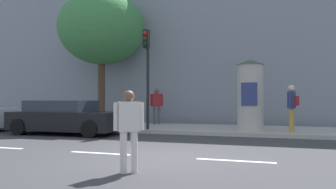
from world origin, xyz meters
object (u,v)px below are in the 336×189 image
traffic_light (147,62)px  pedestrian_with_bag (292,104)px  pedestrian_near_pole (129,125)px  street_tree (102,28)px  parked_car_red (65,118)px  poster_column (250,95)px  pedestrian_in_dark_shirt (157,103)px

traffic_light → pedestrian_with_bag: size_ratio=2.30×
pedestrian_near_pole → street_tree: bearing=121.8°
street_tree → parked_car_red: size_ratio=1.54×
street_tree → parked_car_red: street_tree is taller
street_tree → parked_car_red: bearing=-80.5°
traffic_light → parked_car_red: traffic_light is taller
poster_column → street_tree: 8.75m
traffic_light → street_tree: street_tree is taller
pedestrian_in_dark_shirt → pedestrian_with_bag: bearing=-20.7°
traffic_light → pedestrian_near_pole: 7.83m
street_tree → pedestrian_with_bag: 10.37m
pedestrian_near_pole → pedestrian_in_dark_shirt: bearing=107.1°
poster_column → pedestrian_in_dark_shirt: (-4.75, 2.05, -0.38)m
traffic_light → pedestrian_in_dark_shirt: 3.45m
pedestrian_near_pole → poster_column: bearing=78.3°
traffic_light → pedestrian_in_dark_shirt: size_ratio=2.32×
poster_column → pedestrian_with_bag: poster_column is taller
street_tree → pedestrian_with_bag: size_ratio=3.87×
street_tree → pedestrian_in_dark_shirt: bearing=3.7°
pedestrian_in_dark_shirt → street_tree: bearing=-176.3°
traffic_light → poster_column: size_ratio=1.45×
street_tree → pedestrian_near_pole: bearing=-58.2°
pedestrian_in_dark_shirt → parked_car_red: (-2.32, -4.37, -0.55)m
pedestrian_near_pole → traffic_light: bearing=109.1°
poster_column → parked_car_red: 7.50m
pedestrian_in_dark_shirt → pedestrian_near_pole: bearing=-72.9°
street_tree → pedestrian_near_pole: (6.11, -9.86, -4.25)m
poster_column → pedestrian_with_bag: bearing=-12.4°
poster_column → pedestrian_near_pole: size_ratio=1.81×
pedestrian_with_bag → pedestrian_near_pole: bearing=-112.8°
traffic_light → parked_car_red: 4.00m
parked_car_red → poster_column: bearing=18.1°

